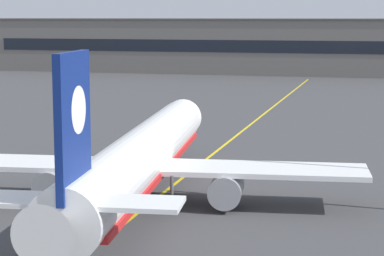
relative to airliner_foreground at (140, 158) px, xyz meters
The scene contains 4 objects.
ground_plane 10.18m from the airliner_foreground, 86.65° to the right, with size 400.00×400.00×0.00m, color #3D3D3F.
taxiway_centreline 20.69m from the airliner_foreground, 88.43° to the left, with size 0.30×180.00×0.01m, color yellow.
airliner_foreground is the anchor object (origin of this frame).
terminal_building 122.29m from the airliner_foreground, 91.23° to the left, with size 150.64×12.40×12.86m.
Camera 1 is at (16.12, -39.19, 13.34)m, focal length 69.14 mm.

